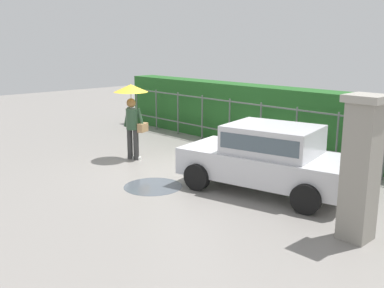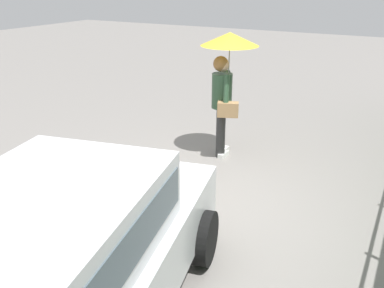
# 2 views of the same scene
# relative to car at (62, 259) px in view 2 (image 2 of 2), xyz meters

# --- Properties ---
(ground_plane) EXTENTS (40.00, 40.00, 0.00)m
(ground_plane) POSITION_rel_car_xyz_m (-2.37, -0.14, -0.80)
(ground_plane) COLOR gray
(car) EXTENTS (3.97, 2.49, 1.48)m
(car) POSITION_rel_car_xyz_m (0.00, 0.00, 0.00)
(car) COLOR silver
(car) RESTS_ON ground
(pedestrian) EXTENTS (0.95, 0.95, 2.09)m
(pedestrian) POSITION_rel_car_xyz_m (-4.29, -0.54, 0.74)
(pedestrian) COLOR #333333
(pedestrian) RESTS_ON ground
(puddle_near) EXTENTS (1.34, 1.34, 0.00)m
(puddle_near) POSITION_rel_car_xyz_m (-1.95, -1.67, -0.80)
(puddle_near) COLOR #4C545B
(puddle_near) RESTS_ON ground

